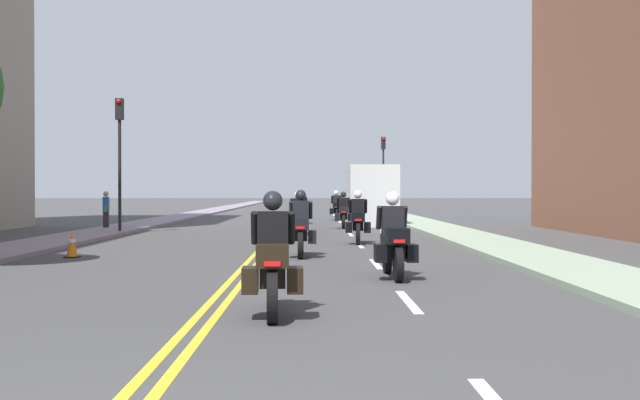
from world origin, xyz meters
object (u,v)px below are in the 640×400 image
at_px(motorcycle_1, 393,243).
at_px(motorcycle_4, 298,217).
at_px(traffic_cone_1, 72,245).
at_px(motorcycle_5, 343,213).
at_px(motorcycle_0, 273,265).
at_px(motorcycle_7, 336,208).
at_px(motorcycle_2, 301,230).
at_px(traffic_light_far, 383,162).
at_px(motorcycle_3, 358,222).
at_px(pedestrian_0, 106,210).
at_px(motorcycle_6, 301,210).
at_px(traffic_light_near, 120,141).
at_px(parked_truck, 370,198).

height_order(motorcycle_1, motorcycle_4, motorcycle_4).
bearing_deg(traffic_cone_1, motorcycle_5, 64.89).
xyz_separation_m(motorcycle_0, motorcycle_7, (1.82, 34.11, 0.02)).
height_order(motorcycle_2, traffic_light_far, traffic_light_far).
relative_size(motorcycle_2, motorcycle_7, 1.04).
height_order(motorcycle_3, pedestrian_0, motorcycle_3).
bearing_deg(motorcycle_2, pedestrian_0, 121.36).
height_order(motorcycle_0, motorcycle_6, motorcycle_0).
distance_m(traffic_cone_1, traffic_light_near, 11.29).
bearing_deg(traffic_cone_1, motorcycle_2, 1.90).
distance_m(motorcycle_4, parked_truck, 9.37).
distance_m(traffic_light_near, traffic_light_far, 24.53).
distance_m(motorcycle_6, traffic_cone_1, 20.80).
relative_size(traffic_light_near, traffic_light_far, 1.00).
bearing_deg(motorcycle_3, motorcycle_5, 92.77).
height_order(motorcycle_2, traffic_cone_1, motorcycle_2).
bearing_deg(motorcycle_7, motorcycle_1, -89.34).
bearing_deg(traffic_light_near, pedestrian_0, 113.96).
relative_size(motorcycle_2, motorcycle_3, 1.04).
height_order(traffic_light_near, pedestrian_0, traffic_light_near).
xyz_separation_m(motorcycle_1, motorcycle_2, (-1.79, 4.86, 0.01)).
distance_m(motorcycle_3, traffic_light_near, 10.75).
distance_m(traffic_light_near, parked_truck, 13.20).
xyz_separation_m(traffic_cone_1, traffic_light_far, (10.40, 32.21, 3.20)).
relative_size(motorcycle_6, traffic_light_far, 0.43).
distance_m(motorcycle_1, motorcycle_2, 5.17).
distance_m(motorcycle_0, motorcycle_1, 4.80).
relative_size(motorcycle_5, parked_truck, 0.34).
bearing_deg(pedestrian_0, motorcycle_0, 15.02).
height_order(motorcycle_2, motorcycle_5, motorcycle_2).
bearing_deg(motorcycle_7, motorcycle_6, -110.53).
height_order(motorcycle_1, motorcycle_2, motorcycle_2).
xyz_separation_m(motorcycle_3, traffic_cone_1, (-7.22, -5.04, -0.36)).
relative_size(motorcycle_4, traffic_light_near, 0.45).
height_order(motorcycle_6, motorcycle_7, motorcycle_7).
bearing_deg(traffic_light_far, motorcycle_0, -97.01).
relative_size(motorcycle_2, motorcycle_6, 1.02).
bearing_deg(motorcycle_2, motorcycle_0, -91.66).
xyz_separation_m(motorcycle_4, motorcycle_6, (-0.01, 9.85, -0.00)).
bearing_deg(parked_truck, pedestrian_0, -154.13).
relative_size(motorcycle_3, motorcycle_5, 0.96).
bearing_deg(traffic_cone_1, motorcycle_3, 34.88).
distance_m(motorcycle_7, traffic_light_far, 8.34).
xyz_separation_m(motorcycle_5, motorcycle_6, (-1.91, 4.82, 0.02)).
relative_size(motorcycle_7, traffic_cone_1, 3.35).
bearing_deg(motorcycle_4, motorcycle_3, -66.36).
distance_m(traffic_light_near, pedestrian_0, 4.07).
height_order(traffic_cone_1, parked_truck, parked_truck).
bearing_deg(pedestrian_0, parked_truck, 111.34).
bearing_deg(motorcycle_2, parked_truck, 80.48).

